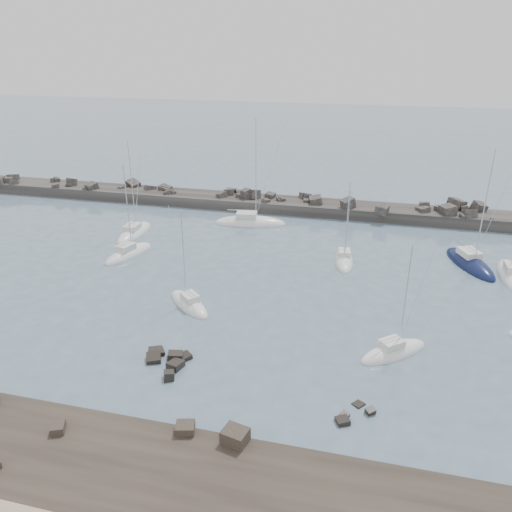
# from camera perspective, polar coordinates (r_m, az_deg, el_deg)

# --- Properties ---
(ground) EXTENTS (400.00, 400.00, 0.00)m
(ground) POSITION_cam_1_polar(r_m,az_deg,el_deg) (52.47, -2.80, -7.46)
(ground) COLOR slate
(ground) RESTS_ON ground
(rock_shelf) EXTENTS (140.00, 12.28, 2.00)m
(rock_shelf) POSITION_cam_1_polar(r_m,az_deg,el_deg) (36.64, -13.60, -24.60)
(rock_shelf) COLOR #2B231D
(rock_shelf) RESTS_ON ground
(rock_cluster_near) EXTENTS (4.57, 4.94, 1.58)m
(rock_cluster_near) POSITION_cam_1_polar(r_m,az_deg,el_deg) (47.15, -10.14, -11.69)
(rock_cluster_near) COLOR black
(rock_cluster_near) RESTS_ON ground
(rock_cluster_far) EXTENTS (3.16, 3.64, 1.13)m
(rock_cluster_far) POSITION_cam_1_polar(r_m,az_deg,el_deg) (41.28, 10.55, -17.73)
(rock_cluster_far) COLOR black
(rock_cluster_far) RESTS_ON ground
(breakwater) EXTENTS (115.00, 7.76, 4.97)m
(breakwater) POSITION_cam_1_polar(r_m,az_deg,el_deg) (87.76, -0.36, 5.76)
(breakwater) COLOR #2F2C29
(breakwater) RESTS_ON ground
(sailboat_1) EXTENTS (2.93, 9.44, 14.83)m
(sailboat_1) POSITION_cam_1_polar(r_m,az_deg,el_deg) (77.70, -13.74, 2.55)
(sailboat_1) COLOR white
(sailboat_1) RESTS_ON ground
(sailboat_2) EXTENTS (4.94, 8.81, 13.41)m
(sailboat_2) POSITION_cam_1_polar(r_m,az_deg,el_deg) (70.14, -14.34, 0.20)
(sailboat_2) COLOR white
(sailboat_2) RESTS_ON ground
(sailboat_3) EXTENTS (11.81, 5.39, 17.83)m
(sailboat_3) POSITION_cam_1_polar(r_m,az_deg,el_deg) (79.70, -0.68, 3.78)
(sailboat_3) COLOR white
(sailboat_3) RESTS_ON ground
(sailboat_4) EXTENTS (7.04, 6.57, 11.78)m
(sailboat_4) POSITION_cam_1_polar(r_m,az_deg,el_deg) (55.77, -7.66, -5.50)
(sailboat_4) COLOR white
(sailboat_4) RESTS_ON ground
(sailboat_5) EXTENTS (3.19, 7.71, 11.96)m
(sailboat_5) POSITION_cam_1_polar(r_m,az_deg,el_deg) (66.91, 10.02, -0.56)
(sailboat_5) COLOR white
(sailboat_5) RESTS_ON ground
(sailboat_6) EXTENTS (7.11, 6.59, 11.86)m
(sailboat_6) POSITION_cam_1_polar(r_m,az_deg,el_deg) (49.12, 15.43, -10.56)
(sailboat_6) COLOR white
(sailboat_6) RESTS_ON ground
(sailboat_7) EXTENTS (7.08, 10.90, 16.52)m
(sailboat_7) POSITION_cam_1_polar(r_m,az_deg,el_deg) (70.62, 23.22, -0.86)
(sailboat_7) COLOR #0E163D
(sailboat_7) RESTS_ON ground
(sailboat_9) EXTENTS (2.96, 9.46, 14.98)m
(sailboat_9) POSITION_cam_1_polar(r_m,az_deg,el_deg) (69.41, 27.10, -2.00)
(sailboat_9) COLOR white
(sailboat_9) RESTS_ON ground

